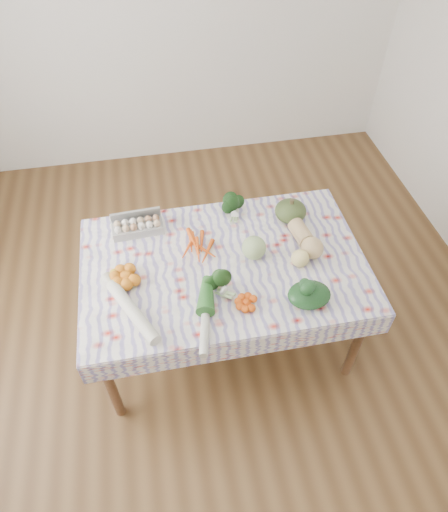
% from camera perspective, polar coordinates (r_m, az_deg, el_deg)
% --- Properties ---
extents(ground, '(4.50, 4.50, 0.00)m').
position_cam_1_polar(ground, '(3.28, 0.00, -9.69)').
color(ground, '#55391D').
rests_on(ground, ground).
extents(wall_back, '(4.00, 0.04, 2.80)m').
position_cam_1_polar(wall_back, '(4.22, -6.50, 28.66)').
color(wall_back, white).
rests_on(wall_back, ground).
extents(dining_table, '(1.60, 1.00, 0.75)m').
position_cam_1_polar(dining_table, '(2.73, 0.00, -2.00)').
color(dining_table, brown).
rests_on(dining_table, ground).
extents(tablecloth, '(1.66, 1.06, 0.01)m').
position_cam_1_polar(tablecloth, '(2.67, 0.00, -0.92)').
color(tablecloth, white).
rests_on(tablecloth, dining_table).
extents(egg_carton, '(0.32, 0.14, 0.08)m').
position_cam_1_polar(egg_carton, '(2.86, -10.72, 3.52)').
color(egg_carton, '#9D9D99').
rests_on(egg_carton, tablecloth).
extents(carrot_bunch, '(0.23, 0.21, 0.04)m').
position_cam_1_polar(carrot_bunch, '(2.72, -3.31, 0.99)').
color(carrot_bunch, '#F55D15').
rests_on(carrot_bunch, tablecloth).
extents(kale_bunch, '(0.16, 0.15, 0.12)m').
position_cam_1_polar(kale_bunch, '(2.92, 1.41, 6.16)').
color(kale_bunch, '#133310').
rests_on(kale_bunch, tablecloth).
extents(kabocha_squash, '(0.23, 0.23, 0.13)m').
position_cam_1_polar(kabocha_squash, '(2.92, 8.32, 5.60)').
color(kabocha_squash, '#3B4C22').
rests_on(kabocha_squash, tablecloth).
extents(cabbage, '(0.19, 0.19, 0.14)m').
position_cam_1_polar(cabbage, '(2.66, 3.76, 1.03)').
color(cabbage, '#99B672').
rests_on(cabbage, tablecloth).
extents(butternut_squash, '(0.18, 0.30, 0.13)m').
position_cam_1_polar(butternut_squash, '(2.76, 10.24, 2.22)').
color(butternut_squash, tan).
rests_on(butternut_squash, tablecloth).
extents(orange_cluster, '(0.28, 0.28, 0.08)m').
position_cam_1_polar(orange_cluster, '(2.61, -12.18, -2.51)').
color(orange_cluster, orange).
rests_on(orange_cluster, tablecloth).
extents(broccoli, '(0.19, 0.19, 0.10)m').
position_cam_1_polar(broccoli, '(2.49, -0.90, -3.69)').
color(broccoli, '#1E4718').
rests_on(broccoli, tablecloth).
extents(mandarin_cluster, '(0.20, 0.20, 0.05)m').
position_cam_1_polar(mandarin_cluster, '(2.46, 2.85, -5.78)').
color(mandarin_cluster, '#F05810').
rests_on(mandarin_cluster, tablecloth).
extents(grapefruit, '(0.11, 0.11, 0.10)m').
position_cam_1_polar(grapefruit, '(2.66, 9.49, -0.29)').
color(grapefruit, '#F1DB7F').
rests_on(grapefruit, tablecloth).
extents(spinach_bag, '(0.28, 0.25, 0.10)m').
position_cam_1_polar(spinach_bag, '(2.50, 10.60, -4.78)').
color(spinach_bag, '#133416').
rests_on(spinach_bag, tablecloth).
extents(daikon, '(0.28, 0.46, 0.07)m').
position_cam_1_polar(daikon, '(2.46, -11.35, -6.80)').
color(daikon, silver).
rests_on(daikon, tablecloth).
extents(leek, '(0.14, 0.46, 0.05)m').
position_cam_1_polar(leek, '(2.40, -2.34, -7.62)').
color(leek, beige).
rests_on(leek, tablecloth).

